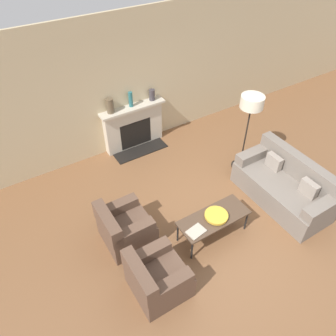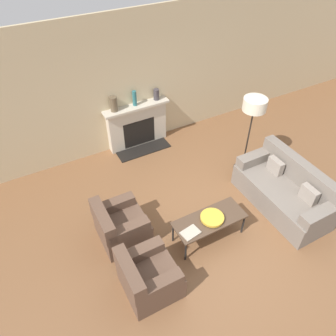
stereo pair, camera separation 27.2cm
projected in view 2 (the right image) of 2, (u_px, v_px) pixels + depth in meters
The scene contains 13 objects.
ground_plane at pixel (220, 230), 5.73m from camera, with size 18.00×18.00×0.00m, color brown.
wall_back at pixel (141, 81), 6.79m from camera, with size 18.00×0.06×2.90m.
fireplace at pixel (137, 126), 7.25m from camera, with size 1.46×0.59×1.01m.
couch at pixel (285, 191), 5.97m from camera, with size 0.87×1.84×0.89m.
armchair_near at pixel (148, 277), 4.72m from camera, with size 0.78×0.77×0.79m.
armchair_far at pixel (120, 226), 5.41m from camera, with size 0.78×0.77×0.79m.
coffee_table at pixel (210, 220), 5.35m from camera, with size 1.21×0.49×0.46m.
bowl at pixel (212, 218), 5.30m from camera, with size 0.39×0.39×0.06m.
book at pixel (190, 233), 5.11m from camera, with size 0.32×0.25×0.02m.
floor_lamp at pixel (253, 111), 5.99m from camera, with size 0.44×0.44×1.68m.
mantel_vase_left at pixel (114, 104), 6.64m from camera, with size 0.15×0.15×0.32m.
mantel_vase_center_left at pixel (135, 98), 6.80m from camera, with size 0.09×0.09×0.33m.
mantel_vase_center_right at pixel (156, 94), 7.01m from camera, with size 0.12×0.12×0.24m.
Camera 2 is at (-2.48, -2.69, 4.63)m, focal length 35.00 mm.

